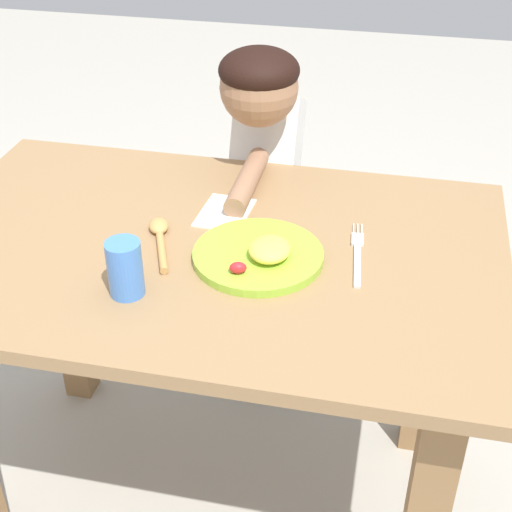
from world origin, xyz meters
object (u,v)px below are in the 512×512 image
object	(u,v)px
fork	(357,254)
person	(265,204)
spoon	(160,236)
drinking_cup	(125,269)
plate	(260,255)

from	to	relation	value
fork	person	xyz separation A→B (m)	(-0.27, 0.42, -0.16)
spoon	drinking_cup	bearing A→B (deg)	157.82
plate	fork	xyz separation A→B (m)	(0.18, 0.06, -0.01)
fork	spoon	world-z (taller)	spoon
person	plate	bearing A→B (deg)	100.17
fork	drinking_cup	xyz separation A→B (m)	(-0.40, -0.21, 0.05)
fork	spoon	xyz separation A→B (m)	(-0.40, -0.03, 0.01)
plate	spoon	distance (m)	0.22
spoon	drinking_cup	world-z (taller)	drinking_cup
plate	fork	size ratio (longest dim) A/B	1.13
plate	spoon	world-z (taller)	plate
plate	drinking_cup	distance (m)	0.27
plate	spoon	bearing A→B (deg)	171.93
drinking_cup	person	size ratio (longest dim) A/B	0.10
person	drinking_cup	bearing A→B (deg)	78.55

